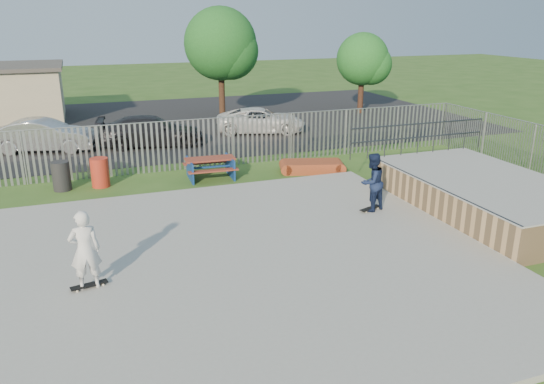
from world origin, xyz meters
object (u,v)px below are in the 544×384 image
object	(u,v)px
tree_right	(363,59)
skater_white	(85,250)
funbox	(312,167)
tree_mid	(220,44)
trash_bin_grey	(61,176)
car_dark	(152,131)
picnic_table	(210,168)
trash_bin_red	(100,172)
car_white	(261,120)
car_silver	(44,135)
skater_navy	(372,182)

from	to	relation	value
tree_right	skater_white	distance (m)	25.09
funbox	tree_mid	bearing A→B (deg)	108.02
trash_bin_grey	tree_mid	xyz separation A→B (m)	(8.89, 11.38, 3.81)
trash_bin_grey	car_dark	xyz separation A→B (m)	(3.93, 5.65, 0.21)
tree_right	picnic_table	bearing A→B (deg)	-139.19
picnic_table	car_dark	bearing A→B (deg)	105.14
trash_bin_red	car_white	bearing A→B (deg)	38.80
trash_bin_grey	car_white	bearing A→B (deg)	34.68
car_white	funbox	bearing A→B (deg)	-166.76
picnic_table	car_silver	xyz separation A→B (m)	(-6.05, 6.57, 0.35)
funbox	car_white	distance (m)	7.68
skater_white	picnic_table	bearing A→B (deg)	-122.55
funbox	car_silver	distance (m)	12.31
picnic_table	car_silver	distance (m)	8.94
skater_white	car_silver	bearing A→B (deg)	-85.93
trash_bin_red	skater_navy	distance (m)	9.68
tree_right	skater_white	bearing A→B (deg)	-132.73
car_silver	car_white	distance (m)	10.53
trash_bin_grey	car_silver	world-z (taller)	car_silver
car_silver	tree_right	distance (m)	18.98
funbox	car_white	bearing A→B (deg)	102.67
skater_white	car_white	bearing A→B (deg)	-123.11
car_white	trash_bin_red	bearing A→B (deg)	145.69
car_silver	trash_bin_red	bearing A→B (deg)	-147.65
trash_bin_red	car_dark	size ratio (longest dim) A/B	0.22
funbox	car_dark	world-z (taller)	car_dark
car_silver	skater_white	size ratio (longest dim) A/B	2.46
funbox	trash_bin_grey	distance (m)	9.30
trash_bin_grey	skater_white	xyz separation A→B (m)	(0.64, -8.08, 0.54)
car_silver	car_white	world-z (taller)	car_silver
skater_navy	car_white	bearing A→B (deg)	-113.31
tree_right	skater_white	world-z (taller)	tree_right
car_dark	tree_mid	xyz separation A→B (m)	(4.96, 5.74, 3.61)
car_silver	skater_white	distance (m)	14.37
tree_mid	skater_white	bearing A→B (deg)	-112.97
trash_bin_red	car_silver	size ratio (longest dim) A/B	0.24
car_white	skater_navy	xyz separation A→B (m)	(-0.75, -12.64, 0.40)
trash_bin_red	car_silver	bearing A→B (deg)	108.35
car_silver	skater_white	world-z (taller)	skater_white
car_dark	skater_navy	xyz separation A→B (m)	(5.06, -11.54, 0.33)
funbox	car_silver	size ratio (longest dim) A/B	0.52
picnic_table	tree_mid	size ratio (longest dim) A/B	0.30
car_dark	tree_right	xyz separation A→B (m)	(13.66, 4.63, 2.60)
tree_right	skater_white	size ratio (longest dim) A/B	2.73
trash_bin_red	tree_mid	xyz separation A→B (m)	(7.58, 11.43, 3.80)
picnic_table	car_dark	size ratio (longest dim) A/B	0.40
trash_bin_grey	skater_white	size ratio (longest dim) A/B	0.57
picnic_table	tree_right	size ratio (longest dim) A/B	0.39
tree_right	skater_navy	distance (m)	18.46
trash_bin_red	trash_bin_grey	size ratio (longest dim) A/B	1.02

